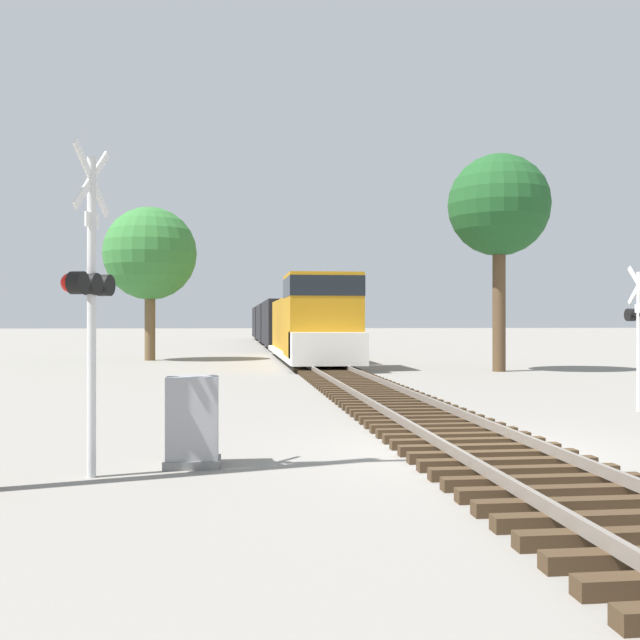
# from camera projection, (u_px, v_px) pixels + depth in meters

# --- Properties ---
(ground_plane) EXTENTS (400.00, 400.00, 0.00)m
(ground_plane) POSITION_uv_depth(u_px,v_px,m) (474.00, 451.00, 12.06)
(ground_plane) COLOR gray
(rail_track_bed) EXTENTS (2.60, 160.00, 0.31)m
(rail_track_bed) POSITION_uv_depth(u_px,v_px,m) (474.00, 443.00, 12.06)
(rail_track_bed) COLOR #42301E
(rail_track_bed) RESTS_ON ground
(freight_train) EXTENTS (3.13, 59.97, 4.12)m
(freight_train) POSITION_uv_depth(u_px,v_px,m) (281.00, 324.00, 58.58)
(freight_train) COLOR #B77A14
(freight_train) RESTS_ON ground
(crossing_signal_near) EXTENTS (0.59, 1.00, 4.47)m
(crossing_signal_near) POSITION_uv_depth(u_px,v_px,m) (90.00, 290.00, 10.06)
(crossing_signal_near) COLOR silver
(crossing_signal_near) RESTS_ON ground
(crossing_signal_far) EXTENTS (0.34, 1.00, 3.41)m
(crossing_signal_far) POSITION_uv_depth(u_px,v_px,m) (640.00, 323.00, 17.39)
(crossing_signal_far) COLOR silver
(crossing_signal_far) RESTS_ON ground
(relay_cabinet) EXTENTS (0.81, 0.62, 1.30)m
(relay_cabinet) POSITION_uv_depth(u_px,v_px,m) (192.00, 422.00, 10.79)
(relay_cabinet) COLOR slate
(relay_cabinet) RESTS_ON ground
(tree_far_right) EXTENTS (4.23, 4.23, 9.04)m
(tree_far_right) POSITION_uv_depth(u_px,v_px,m) (499.00, 207.00, 31.06)
(tree_far_right) COLOR brown
(tree_far_right) RESTS_ON ground
(tree_mid_background) EXTENTS (4.93, 4.93, 8.15)m
(tree_mid_background) POSITION_uv_depth(u_px,v_px,m) (150.00, 254.00, 39.73)
(tree_mid_background) COLOR brown
(tree_mid_background) RESTS_ON ground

